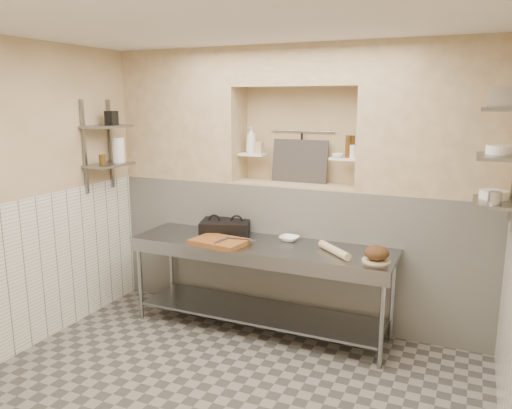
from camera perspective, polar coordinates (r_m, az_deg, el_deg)
The scene contains 45 objects.
floor at distance 4.22m, azimuth -4.20°, elevation -21.49°, with size 4.00×3.90×0.10m, color slate.
ceiling at distance 3.58m, azimuth -4.94°, elevation 21.19°, with size 4.00×3.90×0.10m, color silver.
wall_left at distance 4.93m, azimuth -26.03°, elevation 0.50°, with size 0.10×3.90×2.80m, color #CAB189.
wall_back at distance 5.44m, azimuth 5.49°, elevation 2.61°, with size 4.00×0.10×2.80m, color #CAB189.
backwall_lower at distance 5.37m, azimuth 4.50°, elevation -5.18°, with size 4.00×0.40×1.40m, color white.
alcove_sill at distance 5.21m, azimuth 4.62°, elevation 2.32°, with size 1.30×0.40×0.02m, color #CAB189.
backwall_pillar_left at distance 5.71m, azimuth -8.11°, elevation 10.04°, with size 1.35×0.40×1.40m, color #CAB189.
backwall_pillar_right at distance 4.87m, azimuth 19.84°, elevation 9.18°, with size 1.35×0.40×1.40m, color #CAB189.
backwall_header at distance 5.15m, azimuth 4.85°, elevation 15.50°, with size 1.30×0.40×0.40m, color #CAB189.
wainscot_left at distance 5.05m, azimuth -24.87°, elevation -7.36°, with size 0.02×3.90×1.40m, color white.
wainscot_right at distance 3.49m, azimuth 27.26°, elevation -16.25°, with size 0.02×3.90×1.40m, color white.
alcove_shelf_left at distance 5.35m, azimuth -0.41°, elevation 5.75°, with size 0.28×0.16×0.03m, color white.
alcove_shelf_right at distance 5.03m, azimuth 10.09°, elevation 5.18°, with size 0.28×0.16×0.03m, color white.
utensil_rail at distance 5.31m, azimuth 5.33°, elevation 8.36°, with size 0.02×0.02×0.70m, color gray.
hanging_steel at distance 5.30m, azimuth 5.23°, elevation 6.51°, with size 0.02×0.02×0.30m, color black.
splash_panel at distance 5.27m, azimuth 5.02°, elevation 4.95°, with size 0.60×0.02×0.45m, color #383330.
shelf_rail_left_a at distance 5.70m, azimuth -16.30°, elevation 6.67°, with size 0.03×0.03×0.95m, color slate.
shelf_rail_left_b at distance 5.40m, azimuth -19.02°, elevation 6.24°, with size 0.03×0.03×0.95m, color slate.
wall_shelf_left_lower at distance 5.48m, azimuth -16.43°, elevation 4.37°, with size 0.30×0.50×0.03m, color slate.
wall_shelf_left_upper at distance 5.45m, azimuth -16.68°, elevation 8.54°, with size 0.30×0.50×0.03m, color slate.
wall_shelf_right_lower at distance 4.22m, azimuth 25.52°, elevation 0.22°, with size 0.30×0.50×0.03m, color slate.
wall_shelf_right_mid at distance 4.18m, azimuth 25.94°, elevation 4.93°, with size 0.30×0.50×0.03m, color slate.
wall_shelf_right_upper at distance 4.16m, azimuth 26.38°, elevation 9.72°, with size 0.30×0.50×0.03m, color slate.
prep_table at distance 4.94m, azimuth 0.45°, elevation -7.36°, with size 2.60×0.70×0.90m.
panini_press at distance 5.23m, azimuth -3.50°, elevation -2.58°, with size 0.59×0.50×0.14m.
cutting_board at distance 4.85m, azimuth -4.19°, elevation -4.27°, with size 0.51×0.36×0.05m, color brown.
knife_blade at distance 4.83m, azimuth -1.56°, elevation -4.01°, with size 0.27×0.03×0.01m, color gray.
tongs at distance 4.79m, azimuth -3.94°, elevation -4.08°, with size 0.02×0.02×0.23m, color gray.
mixing_bowl at distance 4.96m, azimuth 3.82°, elevation -3.90°, with size 0.19×0.19×0.05m, color white.
rolling_pin at distance 4.59m, azimuth 8.92°, elevation -5.17°, with size 0.07×0.07×0.46m, color tan.
bread_board at distance 4.46m, azimuth 13.58°, elevation -6.26°, with size 0.25×0.25×0.01m, color tan.
bread_loaf at distance 4.44m, azimuth 13.62°, elevation -5.38°, with size 0.21×0.21×0.13m, color #4C2D19.
bottle_soap at distance 5.34m, azimuth -0.55°, elevation 7.39°, with size 0.11×0.11×0.28m, color white.
jar_alcove at distance 5.31m, azimuth 0.34°, elevation 6.51°, with size 0.08×0.08×0.12m, color #CAB189.
bowl_alcove at distance 5.02m, azimuth 9.33°, elevation 5.56°, with size 0.12×0.12×0.04m, color white.
condiment_a at distance 5.03m, azimuth 10.87°, elevation 6.54°, with size 0.06×0.06×0.22m, color #462E10.
condiment_b at distance 5.00m, azimuth 10.48°, elevation 6.54°, with size 0.05×0.05×0.22m, color #462E10.
condiment_c at distance 5.00m, azimuth 11.03°, elevation 5.98°, with size 0.07×0.07×0.13m, color white.
jug_left at distance 5.59m, azimuth -15.44°, elevation 6.05°, with size 0.13×0.13×0.26m, color white.
jar_left at distance 5.40m, azimuth -17.15°, elevation 4.93°, with size 0.07×0.07×0.11m, color #462E10.
box_left_upper at distance 5.51m, azimuth -16.19°, elevation 9.49°, with size 0.10×0.10×0.15m, color black.
bowl_right at distance 4.31m, azimuth 25.55°, elevation 1.04°, with size 0.22×0.22×0.07m, color white.
canister_right at distance 4.06m, azimuth 25.64°, elevation 0.65°, with size 0.10×0.10×0.10m, color gray.
bowl_right_mid at distance 4.24m, azimuth 25.97°, elevation 5.65°, with size 0.18×0.18×0.07m, color white.
basket_right at distance 4.19m, azimuth 26.47°, elevation 10.94°, with size 0.20×0.24×0.15m, color gray.
Camera 1 is at (1.68, -3.10, 2.26)m, focal length 35.00 mm.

